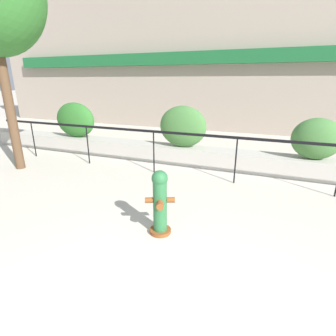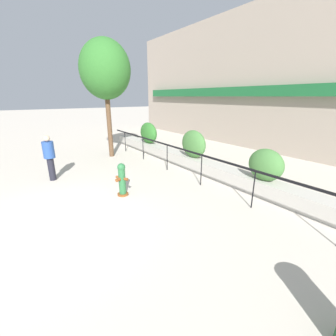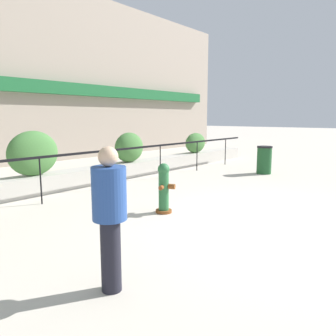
% 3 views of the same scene
% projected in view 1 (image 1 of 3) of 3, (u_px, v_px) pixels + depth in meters
% --- Properties ---
extents(building_facade, '(30.00, 1.36, 8.00)m').
position_uv_depth(building_facade, '(265.00, 41.00, 11.38)').
color(building_facade, gray).
rests_on(building_facade, ground).
extents(planter_wall_low, '(18.00, 0.70, 0.50)m').
position_uv_depth(planter_wall_low, '(240.00, 161.00, 7.30)').
color(planter_wall_low, '#B7B2A8').
rests_on(planter_wall_low, ground).
extents(fence_railing_segment, '(15.00, 0.05, 1.15)m').
position_uv_depth(fence_railing_segment, '(237.00, 142.00, 6.09)').
color(fence_railing_segment, black).
rests_on(fence_railing_segment, ground).
extents(hedge_bush_0, '(1.50, 0.64, 1.18)m').
position_uv_depth(hedge_bush_0, '(75.00, 120.00, 9.00)').
color(hedge_bush_0, '#2D6B28').
rests_on(hedge_bush_0, planter_wall_low).
extents(hedge_bush_1, '(1.41, 0.59, 1.20)m').
position_uv_depth(hedge_bush_1, '(183.00, 127.00, 7.63)').
color(hedge_bush_1, '#427538').
rests_on(hedge_bush_1, planter_wall_low).
extents(hedge_bush_2, '(1.17, 0.70, 1.03)m').
position_uv_depth(hedge_bush_2, '(316.00, 139.00, 6.44)').
color(hedge_bush_2, '#427538').
rests_on(hedge_bush_2, planter_wall_low).
extents(fire_hydrant, '(0.47, 0.48, 1.08)m').
position_uv_depth(fire_hydrant, '(160.00, 202.00, 4.14)').
color(fire_hydrant, brown).
rests_on(fire_hydrant, ground).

